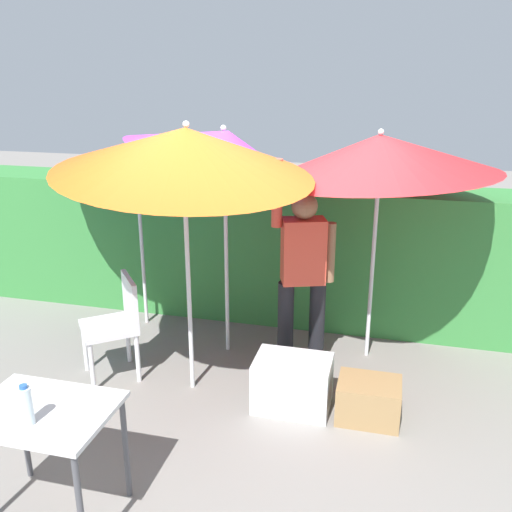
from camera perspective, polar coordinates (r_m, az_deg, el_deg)
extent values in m
plane|color=gray|center=(4.79, -0.91, -13.72)|extent=(24.00, 24.00, 0.00)
cube|color=#38843D|center=(5.91, 3.14, 0.43)|extent=(8.00, 0.70, 1.44)
cylinder|color=silver|center=(5.09, -3.05, -0.60)|extent=(0.04, 0.04, 1.78)
cone|color=purple|center=(4.89, -3.29, 11.04)|extent=(1.75, 1.70, 0.90)
sphere|color=silver|center=(4.91, -3.36, 12.96)|extent=(0.05, 0.05, 0.05)
cylinder|color=silver|center=(5.79, -11.59, 0.61)|extent=(0.04, 0.04, 1.62)
cone|color=blue|center=(5.58, -12.01, 10.00)|extent=(1.72, 1.73, 0.58)
sphere|color=silver|center=(5.55, -11.92, 11.71)|extent=(0.05, 0.05, 0.05)
cylinder|color=silver|center=(4.48, -6.91, -3.18)|extent=(0.04, 0.04, 1.82)
cone|color=#EA5919|center=(4.21, -7.27, 10.64)|extent=(1.99, 1.98, 0.61)
sphere|color=silver|center=(4.20, -7.17, 13.24)|extent=(0.05, 0.05, 0.05)
cylinder|color=silver|center=(5.09, 11.81, -1.40)|extent=(0.04, 0.04, 1.71)
cone|color=red|center=(4.83, 12.56, 10.05)|extent=(1.99, 1.97, 0.52)
sphere|color=silver|center=(4.80, 12.68, 12.30)|extent=(0.05, 0.05, 0.05)
cylinder|color=black|center=(4.95, 3.04, -7.15)|extent=(0.14, 0.14, 0.82)
cylinder|color=black|center=(5.00, 6.24, -6.99)|extent=(0.14, 0.14, 0.82)
cube|color=#E04C38|center=(4.72, 4.86, 0.51)|extent=(0.41, 0.33, 0.56)
sphere|color=#8C6647|center=(4.61, 4.99, 5.12)|extent=(0.22, 0.22, 0.22)
cylinder|color=#E04C38|center=(4.55, 2.16, 6.42)|extent=(0.12, 0.12, 0.56)
cylinder|color=#8C6647|center=(4.77, 7.58, 0.36)|extent=(0.12, 0.12, 0.52)
cylinder|color=silver|center=(5.21, -17.09, -8.96)|extent=(0.04, 0.04, 0.44)
cylinder|color=silver|center=(4.88, -16.43, -10.90)|extent=(0.04, 0.04, 0.44)
cylinder|color=silver|center=(5.26, -12.96, -8.33)|extent=(0.04, 0.04, 0.44)
cylinder|color=silver|center=(4.93, -12.01, -10.19)|extent=(0.04, 0.04, 0.44)
cube|color=silver|center=(4.96, -14.86, -7.07)|extent=(0.62, 0.62, 0.05)
cube|color=silver|center=(4.90, -12.77, -4.33)|extent=(0.31, 0.37, 0.40)
cube|color=silver|center=(4.51, 3.76, -12.88)|extent=(0.60, 0.41, 0.42)
cube|color=#9E7A4C|center=(4.48, 11.45, -14.26)|extent=(0.47, 0.37, 0.31)
cylinder|color=#4C4C51|center=(3.70, -13.19, -18.55)|extent=(0.04, 0.04, 0.71)
cylinder|color=#4C4C51|center=(4.04, -22.69, -16.09)|extent=(0.04, 0.04, 0.71)
cylinder|color=#4C4C51|center=(3.36, -17.54, -23.47)|extent=(0.04, 0.04, 0.71)
cube|color=silver|center=(3.48, -21.11, -14.63)|extent=(0.80, 0.60, 0.03)
cylinder|color=silver|center=(3.32, -22.46, -14.03)|extent=(0.07, 0.07, 0.22)
cylinder|color=#2D60B7|center=(3.26, -22.72, -12.24)|extent=(0.04, 0.04, 0.02)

